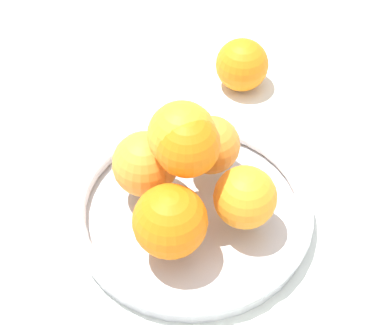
{
  "coord_description": "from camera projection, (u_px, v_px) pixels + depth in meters",
  "views": [
    {
      "loc": [
        0.09,
        0.46,
        0.62
      ],
      "look_at": [
        0.0,
        0.0,
        0.1
      ],
      "focal_mm": 60.0,
      "sensor_mm": 36.0,
      "label": 1
    }
  ],
  "objects": [
    {
      "name": "ground_plane",
      "position": [
        192.0,
        219.0,
        0.78
      ],
      "size": [
        4.0,
        4.0,
        0.0
      ],
      "primitive_type": "plane",
      "color": "silver"
    },
    {
      "name": "fruit_bowl",
      "position": [
        192.0,
        211.0,
        0.76
      ],
      "size": [
        0.29,
        0.29,
        0.03
      ],
      "color": "silver",
      "rests_on": "ground_plane"
    },
    {
      "name": "orange_pile",
      "position": [
        187.0,
        170.0,
        0.71
      ],
      "size": [
        0.18,
        0.18,
        0.14
      ],
      "color": "orange",
      "rests_on": "fruit_bowl"
    },
    {
      "name": "stray_orange",
      "position": [
        242.0,
        65.0,
        0.92
      ],
      "size": [
        0.08,
        0.08,
        0.08
      ],
      "primitive_type": "sphere",
      "color": "orange",
      "rests_on": "ground_plane"
    }
  ]
}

